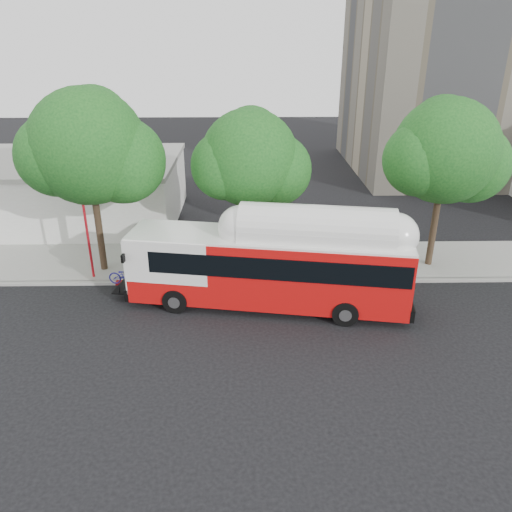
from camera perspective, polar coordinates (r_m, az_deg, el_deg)
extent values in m
plane|color=black|center=(22.79, 1.96, -7.57)|extent=(120.00, 120.00, 0.00)
cube|color=gray|center=(28.48, 1.31, -0.54)|extent=(60.00, 5.00, 0.15)
cube|color=gray|center=(26.15, 1.54, -2.93)|extent=(60.00, 0.30, 0.15)
cube|color=maroon|center=(26.19, -5.04, -2.96)|extent=(10.00, 0.32, 0.16)
cylinder|color=#2D2116|center=(27.56, -17.64, 4.07)|extent=(0.36, 0.36, 6.08)
sphere|color=#144918|center=(26.57, -18.68, 11.78)|extent=(5.80, 5.80, 5.80)
sphere|color=#144918|center=(26.49, -14.99, 10.49)|extent=(4.35, 4.35, 4.35)
cylinder|color=#2D2116|center=(26.99, -0.72, 4.10)|extent=(0.36, 0.36, 5.44)
sphere|color=#144918|center=(26.02, -0.76, 11.15)|extent=(5.00, 5.00, 5.00)
sphere|color=#144918|center=(26.42, 2.27, 9.82)|extent=(3.75, 3.75, 3.75)
cylinder|color=#2D2116|center=(28.60, 19.80, 4.15)|extent=(0.36, 0.36, 5.76)
sphere|color=#144918|center=(27.66, 20.86, 11.16)|extent=(5.40, 5.40, 5.40)
sphere|color=#144918|center=(28.57, 23.31, 9.65)|extent=(4.05, 4.05, 4.05)
cube|color=silver|center=(37.11, -21.46, 6.90)|extent=(16.00, 10.00, 4.00)
cube|color=gray|center=(36.60, -21.97, 10.02)|extent=(16.20, 10.20, 0.30)
cube|color=red|center=(23.25, 1.37, -1.46)|extent=(13.14, 4.86, 3.11)
cube|color=black|center=(22.93, 2.72, -0.09)|extent=(11.88, 4.71, 1.02)
cube|color=white|center=(22.61, 1.41, 2.19)|extent=(13.12, 4.77, 0.11)
cube|color=white|center=(22.37, 6.88, 2.54)|extent=(7.11, 3.24, 0.59)
cube|color=black|center=(25.59, -14.47, -3.23)|extent=(1.16, 2.04, 0.06)
imported|color=navy|center=(25.37, -14.59, -2.19)|extent=(0.93, 1.92, 0.97)
cylinder|color=red|center=(27.06, -18.59, 1.64)|extent=(0.13, 0.13, 4.38)
cube|color=black|center=(26.31, -19.25, 6.26)|extent=(0.05, 0.44, 0.27)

